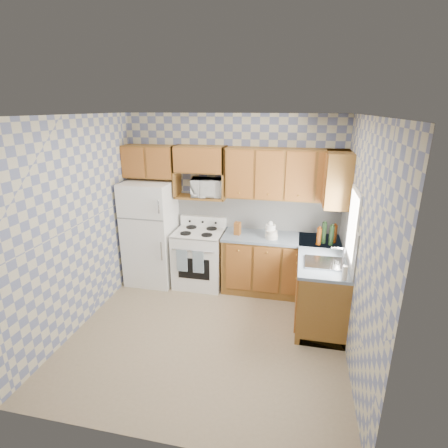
{
  "coord_description": "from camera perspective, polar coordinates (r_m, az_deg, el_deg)",
  "views": [
    {
      "loc": [
        1.01,
        -3.71,
        2.78
      ],
      "look_at": [
        0.05,
        0.75,
        1.25
      ],
      "focal_mm": 28.0,
      "sensor_mm": 36.0,
      "label": 1
    }
  ],
  "objects": [
    {
      "name": "refrigerator",
      "position": [
        5.8,
        -11.85,
        -1.43
      ],
      "size": [
        0.75,
        0.7,
        1.68
      ],
      "primitive_type": "cube",
      "color": "white",
      "rests_on": "floor"
    },
    {
      "name": "countertop_right",
      "position": [
        4.9,
        15.74,
        -4.76
      ],
      "size": [
        0.63,
        1.6,
        0.04
      ],
      "primitive_type": "cube",
      "color": "slate",
      "rests_on": "base_cabinets_right"
    },
    {
      "name": "knife_block",
      "position": [
        5.34,
        2.21,
        -0.72
      ],
      "size": [
        0.1,
        0.1,
        0.2
      ],
      "primitive_type": "cube",
      "rotation": [
        0.0,
        0.0,
        -0.16
      ],
      "color": "brown",
      "rests_on": "countertop_back"
    },
    {
      "name": "base_cabinets_right",
      "position": [
        5.1,
        15.34,
        -9.52
      ],
      "size": [
        0.6,
        1.6,
        0.88
      ],
      "primitive_type": "cube",
      "color": "brown",
      "rests_on": "floor"
    },
    {
      "name": "backsplash_right",
      "position": [
        4.83,
        19.53,
        -1.68
      ],
      "size": [
        0.02,
        1.6,
        0.56
      ],
      "primitive_type": "cube",
      "color": "silver",
      "rests_on": "right_wall"
    },
    {
      "name": "bottle_0",
      "position": [
        5.19,
        15.99,
        -1.39
      ],
      "size": [
        0.07,
        0.07,
        0.31
      ],
      "primitive_type": "cylinder",
      "color": "black",
      "rests_on": "countertop_back"
    },
    {
      "name": "microwave_shelf",
      "position": [
        5.52,
        -3.79,
        4.4
      ],
      "size": [
        0.8,
        0.33,
        0.03
      ],
      "primitive_type": "cube",
      "color": "brown",
      "rests_on": "back_wall"
    },
    {
      "name": "dish_towel_left",
      "position": [
        5.41,
        -6.89,
        -5.93
      ],
      "size": [
        0.17,
        0.02,
        0.36
      ],
      "primitive_type": "cube",
      "color": "navy",
      "rests_on": "stove_body"
    },
    {
      "name": "food_containers",
      "position": [
        5.24,
        7.81,
        -1.73
      ],
      "size": [
        0.18,
        0.18,
        0.12
      ],
      "primitive_type": null,
      "color": "silver",
      "rests_on": "countertop_back"
    },
    {
      "name": "bottle_1",
      "position": [
        5.15,
        17.13,
        -1.79
      ],
      "size": [
        0.07,
        0.07,
        0.29
      ],
      "primitive_type": "cylinder",
      "color": "black",
      "rests_on": "countertop_back"
    },
    {
      "name": "sink",
      "position": [
        4.57,
        16.04,
        -6.18
      ],
      "size": [
        0.48,
        0.4,
        0.03
      ],
      "primitive_type": "cube",
      "color": "#B7B7BC",
      "rests_on": "countertop_right"
    },
    {
      "name": "window",
      "position": [
        4.42,
        20.32,
        -0.17
      ],
      "size": [
        0.02,
        0.66,
        0.86
      ],
      "primitive_type": "cube",
      "color": "silver",
      "rests_on": "right_wall"
    },
    {
      "name": "bottle_2",
      "position": [
        5.25,
        17.58,
        -1.56
      ],
      "size": [
        0.07,
        0.07,
        0.27
      ],
      "primitive_type": "cylinder",
      "color": "#532407",
      "rests_on": "countertop_back"
    },
    {
      "name": "electric_kettle",
      "position": [
        5.29,
        7.56,
        -1.09
      ],
      "size": [
        0.15,
        0.15,
        0.19
      ],
      "primitive_type": "cylinder",
      "color": "white",
      "rests_on": "countertop_back"
    },
    {
      "name": "upper_cabinets_right",
      "position": [
        5.08,
        18.01,
        7.07
      ],
      "size": [
        0.33,
        0.7,
        0.74
      ],
      "primitive_type": "cube",
      "color": "brown",
      "rests_on": "right_wall"
    },
    {
      "name": "right_wall",
      "position": [
        4.04,
        21.16,
        -3.54
      ],
      "size": [
        0.02,
        3.2,
        2.7
      ],
      "primitive_type": "cube",
      "color": "slate",
      "rests_on": "ground"
    },
    {
      "name": "base_cabinets_back",
      "position": [
        5.53,
        9.14,
        -6.73
      ],
      "size": [
        1.75,
        0.6,
        0.88
      ],
      "primitive_type": "cube",
      "color": "brown",
      "rests_on": "floor"
    },
    {
      "name": "floor",
      "position": [
        4.75,
        -2.62,
        -17.34
      ],
      "size": [
        3.4,
        3.4,
        0.0
      ],
      "primitive_type": "plane",
      "color": "#877357",
      "rests_on": "ground"
    },
    {
      "name": "microwave",
      "position": [
        5.49,
        -2.66,
        6.0
      ],
      "size": [
        0.56,
        0.42,
        0.28
      ],
      "primitive_type": "imported",
      "rotation": [
        0.0,
        0.0,
        0.16
      ],
      "color": "white",
      "rests_on": "microwave_shelf"
    },
    {
      "name": "dish_towel_right",
      "position": [
        5.34,
        -4.22,
        -6.2
      ],
      "size": [
        0.17,
        0.02,
        0.36
      ],
      "primitive_type": "cube",
      "color": "navy",
      "rests_on": "stove_body"
    },
    {
      "name": "stove_body",
      "position": [
        5.7,
        -4.02,
        -5.64
      ],
      "size": [
        0.76,
        0.65,
        0.9
      ],
      "primitive_type": "cube",
      "color": "white",
      "rests_on": "floor"
    },
    {
      "name": "back_wall",
      "position": [
        5.59,
        1.34,
        3.72
      ],
      "size": [
        3.4,
        0.02,
        2.7
      ],
      "primitive_type": "cube",
      "color": "slate",
      "rests_on": "ground"
    },
    {
      "name": "soap_bottle",
      "position": [
        4.2,
        19.13,
        -7.58
      ],
      "size": [
        0.06,
        0.06,
        0.17
      ],
      "primitive_type": "cylinder",
      "color": "silver",
      "rests_on": "countertop_right"
    },
    {
      "name": "bottle_3",
      "position": [
        5.12,
        15.23,
        -1.96
      ],
      "size": [
        0.07,
        0.07,
        0.25
      ],
      "primitive_type": "cylinder",
      "color": "#532407",
      "rests_on": "countertop_back"
    },
    {
      "name": "backguard",
      "position": [
        5.75,
        -3.39,
        0.47
      ],
      "size": [
        0.76,
        0.08,
        0.17
      ],
      "primitive_type": "cube",
      "color": "white",
      "rests_on": "cooktop"
    },
    {
      "name": "backsplash_back",
      "position": [
        5.57,
        5.36,
        1.96
      ],
      "size": [
        2.6,
        0.02,
        0.56
      ],
      "primitive_type": "cube",
      "color": "silver",
      "rests_on": "back_wall"
    },
    {
      "name": "upper_cabinets_fridge",
      "position": [
        5.7,
        -11.99,
        9.96
      ],
      "size": [
        0.82,
        0.33,
        0.5
      ],
      "primitive_type": "cube",
      "color": "brown",
      "rests_on": "back_wall"
    },
    {
      "name": "upper_cabinets_back",
      "position": [
        5.23,
        10.02,
        8.02
      ],
      "size": [
        1.75,
        0.33,
        0.74
      ],
      "primitive_type": "cube",
      "color": "brown",
      "rests_on": "back_wall"
    },
    {
      "name": "cooktop",
      "position": [
        5.53,
        -4.12,
        -1.34
      ],
      "size": [
        0.76,
        0.65,
        0.02
      ],
      "primitive_type": "cube",
      "color": "silver",
      "rests_on": "stove_body"
    },
    {
      "name": "countertop_back",
      "position": [
        5.35,
        9.39,
        -2.29
      ],
      "size": [
        1.77,
        0.63,
        0.04
      ],
      "primitive_type": "cube",
      "color": "slate",
      "rests_on": "base_cabinets_back"
    }
  ]
}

